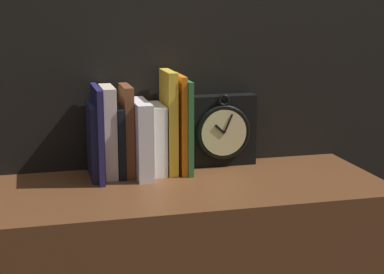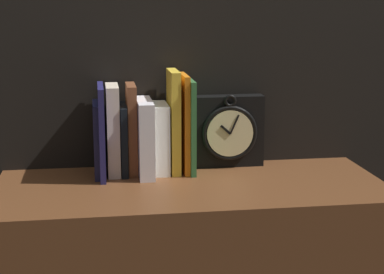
# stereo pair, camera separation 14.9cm
# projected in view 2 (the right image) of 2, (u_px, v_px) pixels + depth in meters

# --- Properties ---
(clock) EXTENTS (0.19, 0.06, 0.19)m
(clock) POSITION_uv_depth(u_px,v_px,m) (228.00, 131.00, 1.67)
(clock) COLOR black
(clock) RESTS_ON bookshelf
(book_slot0_navy) EXTENTS (0.01, 0.13, 0.18)m
(book_slot0_navy) POSITION_uv_depth(u_px,v_px,m) (96.00, 139.00, 1.59)
(book_slot0_navy) COLOR #21234D
(book_slot0_navy) RESTS_ON bookshelf
(book_slot1_navy) EXTENTS (0.01, 0.16, 0.23)m
(book_slot1_navy) POSITION_uv_depth(u_px,v_px,m) (102.00, 131.00, 1.57)
(book_slot1_navy) COLOR navy
(book_slot1_navy) RESTS_ON bookshelf
(book_slot2_cream) EXTENTS (0.03, 0.12, 0.22)m
(book_slot2_cream) POSITION_uv_depth(u_px,v_px,m) (113.00, 130.00, 1.60)
(book_slot2_cream) COLOR beige
(book_slot2_cream) RESTS_ON bookshelf
(book_slot3_black) EXTENTS (0.02, 0.12, 0.17)m
(book_slot3_black) POSITION_uv_depth(u_px,v_px,m) (124.00, 139.00, 1.60)
(book_slot3_black) COLOR black
(book_slot3_black) RESTS_ON bookshelf
(book_slot4_brown) EXTENTS (0.02, 0.11, 0.22)m
(book_slot4_brown) POSITION_uv_depth(u_px,v_px,m) (132.00, 129.00, 1.60)
(book_slot4_brown) COLOR brown
(book_slot4_brown) RESTS_ON bookshelf
(book_slot5_white) EXTENTS (0.04, 0.16, 0.19)m
(book_slot5_white) POSITION_uv_depth(u_px,v_px,m) (145.00, 138.00, 1.59)
(book_slot5_white) COLOR white
(book_slot5_white) RESTS_ON bookshelf
(book_slot6_white) EXTENTS (0.04, 0.12, 0.17)m
(book_slot6_white) POSITION_uv_depth(u_px,v_px,m) (160.00, 138.00, 1.62)
(book_slot6_white) COLOR white
(book_slot6_white) RESTS_ON bookshelf
(book_slot7_yellow) EXTENTS (0.02, 0.12, 0.26)m
(book_slot7_yellow) POSITION_uv_depth(u_px,v_px,m) (174.00, 122.00, 1.61)
(book_slot7_yellow) COLOR yellow
(book_slot7_yellow) RESTS_ON bookshelf
(book_slot8_orange) EXTENTS (0.01, 0.12, 0.25)m
(book_slot8_orange) POSITION_uv_depth(u_px,v_px,m) (183.00, 123.00, 1.62)
(book_slot8_orange) COLOR orange
(book_slot8_orange) RESTS_ON bookshelf
(book_slot9_green) EXTENTS (0.01, 0.13, 0.24)m
(book_slot9_green) POSITION_uv_depth(u_px,v_px,m) (190.00, 126.00, 1.62)
(book_slot9_green) COLOR #2F6635
(book_slot9_green) RESTS_ON bookshelf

